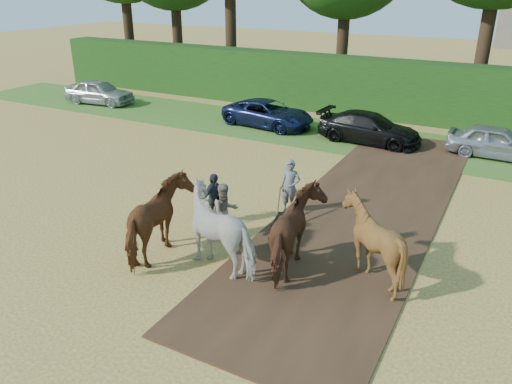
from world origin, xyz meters
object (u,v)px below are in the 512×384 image
(spectator_near, at_px, (225,212))
(spectator_far, at_px, (214,199))
(plough_team, at_px, (263,230))
(parked_cars, at_px, (412,132))

(spectator_near, distance_m, spectator_far, 1.04)
(plough_team, height_order, parked_cars, plough_team)
(spectator_near, bearing_deg, plough_team, -84.75)
(spectator_far, bearing_deg, parked_cars, -7.89)
(spectator_far, distance_m, parked_cars, 10.84)
(plough_team, bearing_deg, spectator_near, 152.88)
(spectator_far, relative_size, parked_cars, 0.04)
(spectator_far, xyz_separation_m, plough_team, (2.42, -1.49, 0.25))
(plough_team, distance_m, parked_cars, 11.78)
(spectator_far, height_order, plough_team, plough_team)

